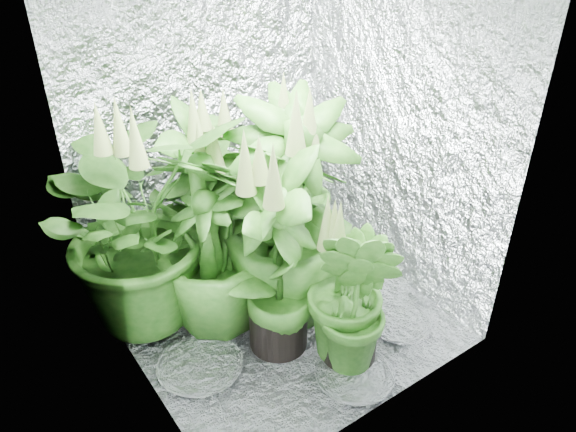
# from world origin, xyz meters

# --- Properties ---
(ground) EXTENTS (1.60, 1.60, 0.00)m
(ground) POSITION_xyz_m (0.00, 0.00, 0.00)
(ground) COLOR silver
(ground) RESTS_ON ground
(walls) EXTENTS (1.62, 1.62, 2.00)m
(walls) POSITION_xyz_m (0.00, 0.00, 1.00)
(walls) COLOR silver
(walls) RESTS_ON ground
(plant_a) EXTENTS (1.20, 1.20, 1.26)m
(plant_a) POSITION_xyz_m (-0.58, 0.42, 0.60)
(plant_a) COLOR black
(plant_a) RESTS_ON ground
(plant_b) EXTENTS (0.76, 0.76, 1.20)m
(plant_b) POSITION_xyz_m (-0.14, 0.52, 0.55)
(plant_b) COLOR black
(plant_b) RESTS_ON ground
(plant_c) EXTENTS (0.63, 0.63, 0.95)m
(plant_c) POSITION_xyz_m (0.47, 0.51, 0.43)
(plant_c) COLOR black
(plant_c) RESTS_ON ground
(plant_d) EXTENTS (0.82, 0.82, 1.15)m
(plant_d) POSITION_xyz_m (-0.30, 0.15, 0.53)
(plant_d) COLOR black
(plant_d) RESTS_ON ground
(plant_e) EXTENTS (1.10, 1.10, 1.01)m
(plant_e) POSITION_xyz_m (0.08, 0.32, 0.48)
(plant_e) COLOR black
(plant_e) RESTS_ON ground
(plant_f) EXTENTS (0.71, 0.71, 1.20)m
(plant_f) POSITION_xyz_m (-0.13, -0.18, 0.56)
(plant_f) COLOR black
(plant_f) RESTS_ON ground
(plant_g) EXTENTS (0.55, 0.55, 0.94)m
(plant_g) POSITION_xyz_m (0.09, -0.50, 0.42)
(plant_g) COLOR black
(plant_g) RESTS_ON ground
(plant_h) EXTENTS (0.87, 0.87, 1.34)m
(plant_h) POSITION_xyz_m (0.08, 0.01, 0.63)
(plant_h) COLOR black
(plant_h) RESTS_ON ground
(circulation_fan) EXTENTS (0.13, 0.29, 0.33)m
(circulation_fan) POSITION_xyz_m (0.61, 0.37, 0.14)
(circulation_fan) COLOR black
(circulation_fan) RESTS_ON ground
(plant_label) EXTENTS (0.06, 0.05, 0.08)m
(plant_label) POSITION_xyz_m (0.15, -0.52, 0.30)
(plant_label) COLOR white
(plant_label) RESTS_ON plant_g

